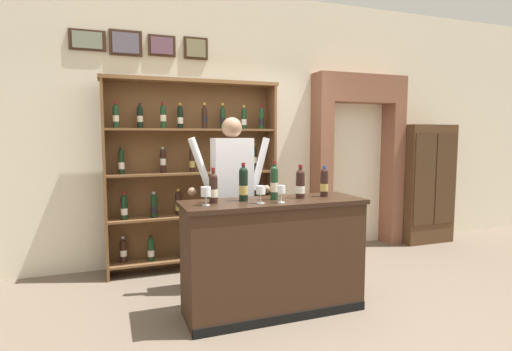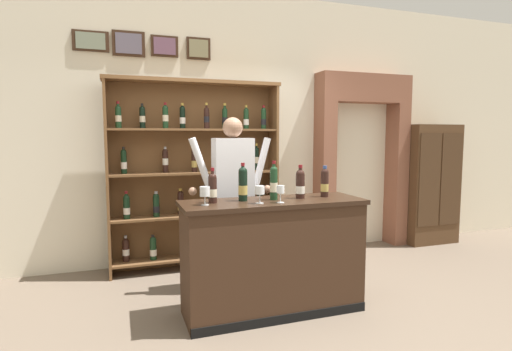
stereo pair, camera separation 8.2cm
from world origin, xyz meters
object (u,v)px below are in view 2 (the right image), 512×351
Objects in this scene: wine_shelf at (195,171)px; side_cabinet at (429,184)px; wine_glass_left at (281,191)px; shopkeeper at (233,185)px; tasting_bottle_super_tuscan at (300,184)px; wine_glass_center at (205,192)px; wine_glass_spare at (260,191)px; tasting_bottle_bianco at (213,188)px; tasting_bottle_chianti at (243,184)px; tasting_counter at (273,256)px; tasting_bottle_brunello at (274,182)px; tasting_bottle_prosecco at (325,182)px.

wine_shelf is 1.28× the size of side_cabinet.
shopkeeper is at bearing 104.27° from wine_glass_left.
tasting_bottle_super_tuscan reaches higher than wine_glass_center.
wine_glass_spare is at bearing -161.36° from tasting_bottle_super_tuscan.
wine_glass_spare is 0.98× the size of wine_glass_center.
tasting_bottle_bianco is at bearing -94.68° from wine_shelf.
side_cabinet is 5.22× the size of tasting_bottle_chianti.
tasting_bottle_chianti is 1.09× the size of tasting_bottle_super_tuscan.
tasting_bottle_brunello reaches higher than tasting_counter.
wine_glass_spare is at bearing -141.92° from tasting_bottle_brunello.
wine_glass_spare is (0.36, -0.16, -0.02)m from tasting_bottle_bianco.
tasting_bottle_chianti reaches higher than tasting_bottle_prosecco.
side_cabinet is 11.33× the size of wine_glass_center.
tasting_bottle_bianco is at bearing 175.76° from tasting_counter.
shopkeeper is 6.06× the size of tasting_bottle_prosecco.
tasting_bottle_chianti reaches higher than wine_glass_center.
tasting_bottle_chianti reaches higher than wine_glass_left.
tasting_bottle_chianti is (-0.26, 0.06, 0.65)m from tasting_counter.
tasting_bottle_bianco is at bearing -120.30° from shopkeeper.
tasting_bottle_prosecco is at bearing 3.92° from tasting_counter.
tasting_bottle_super_tuscan is 0.89m from wine_glass_center.
wine_glass_center is (-1.14, -0.09, -0.03)m from tasting_bottle_prosecco.
tasting_bottle_super_tuscan is 0.25m from tasting_bottle_prosecco.
tasting_counter is 5.60× the size of tasting_bottle_prosecco.
tasting_bottle_prosecco reaches higher than wine_glass_left.
wine_shelf is at bearing 106.65° from tasting_bottle_brunello.
wine_glass_spare reaches higher than wine_glass_left.
wine_shelf is 14.79× the size of wine_glass_spare.
side_cabinet is 11.60× the size of wine_glass_spare.
wine_shelf is 1.65m from tasting_counter.
tasting_bottle_prosecco is 1.96× the size of wine_glass_left.
wine_glass_center is at bearing -175.33° from tasting_counter.
wine_glass_center reaches higher than wine_glass_spare.
shopkeeper is 0.68m from tasting_bottle_bianco.
shopkeeper reaches higher than tasting_counter.
tasting_bottle_chianti is at bearing -156.78° from side_cabinet.
wine_glass_spare is 0.45m from wine_glass_center.
wine_shelf is 7.28× the size of tasting_bottle_super_tuscan.
side_cabinet reaches higher than wine_glass_spare.
tasting_bottle_brunello is 0.26m from tasting_bottle_super_tuscan.
tasting_bottle_bianco is at bearing -176.26° from tasting_bottle_chianti.
tasting_bottle_super_tuscan reaches higher than wine_glass_spare.
wine_glass_left is (0.20, -0.77, 0.03)m from shopkeeper.
side_cabinet is 5.80× the size of tasting_bottle_bianco.
wine_shelf reaches higher than tasting_bottle_chianti.
tasting_bottle_super_tuscan reaches higher than tasting_counter.
tasting_bottle_prosecco is at bearing 4.33° from wine_glass_center.
tasting_bottle_chianti is (-3.30, -1.42, 0.29)m from side_cabinet.
tasting_bottle_chianti is at bearing 177.01° from tasting_bottle_super_tuscan.
wine_glass_left is at bearing -75.73° from shopkeeper.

